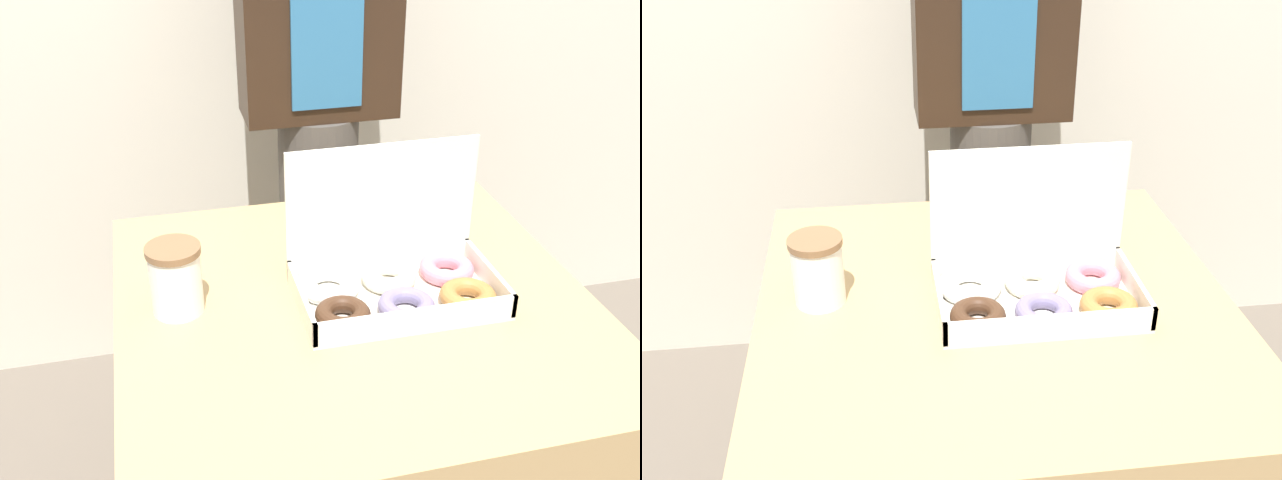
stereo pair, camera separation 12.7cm
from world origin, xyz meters
TOP-DOWN VIEW (x-y plane):
  - table at (0.00, 0.00)m, footprint 0.82×0.81m
  - donut_box at (0.07, -0.01)m, footprint 0.37×0.24m
  - coffee_cup at (-0.30, 0.04)m, footprint 0.09×0.09m
  - person_customer at (0.10, 0.69)m, footprint 0.38×0.21m

SIDE VIEW (x-z plane):
  - table at x=0.00m, z-range 0.00..0.76m
  - donut_box at x=0.07m, z-range 0.67..0.92m
  - coffee_cup at x=-0.30m, z-range 0.76..0.88m
  - person_customer at x=0.10m, z-range 0.08..1.68m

